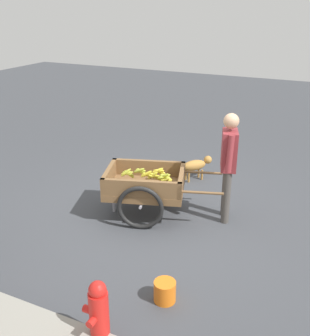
% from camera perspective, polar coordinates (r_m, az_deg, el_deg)
% --- Properties ---
extents(ground_plane, '(24.00, 24.00, 0.00)m').
position_cam_1_polar(ground_plane, '(5.91, 0.93, -6.90)').
color(ground_plane, '#3D3F44').
extents(fruit_cart, '(1.80, 1.23, 0.73)m').
position_cam_1_polar(fruit_cart, '(5.82, -1.29, -2.58)').
color(fruit_cart, brown).
rests_on(fruit_cart, ground).
extents(vendor_person, '(0.30, 0.58, 1.55)m').
position_cam_1_polar(vendor_person, '(5.58, 10.30, 1.32)').
color(vendor_person, '#4C4742').
rests_on(vendor_person, ground).
extents(dog, '(0.47, 0.54, 0.40)m').
position_cam_1_polar(dog, '(7.04, 5.81, 0.43)').
color(dog, '#AD7A38').
rests_on(dog, ground).
extents(fire_hydrant, '(0.25, 0.25, 0.67)m').
position_cam_1_polar(fire_hydrant, '(3.86, -7.92, -19.54)').
color(fire_hydrant, red).
rests_on(fire_hydrant, ground).
extents(plastic_bucket, '(0.23, 0.23, 0.23)m').
position_cam_1_polar(plastic_bucket, '(4.39, 1.38, -16.93)').
color(plastic_bucket, orange).
rests_on(plastic_bucket, ground).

